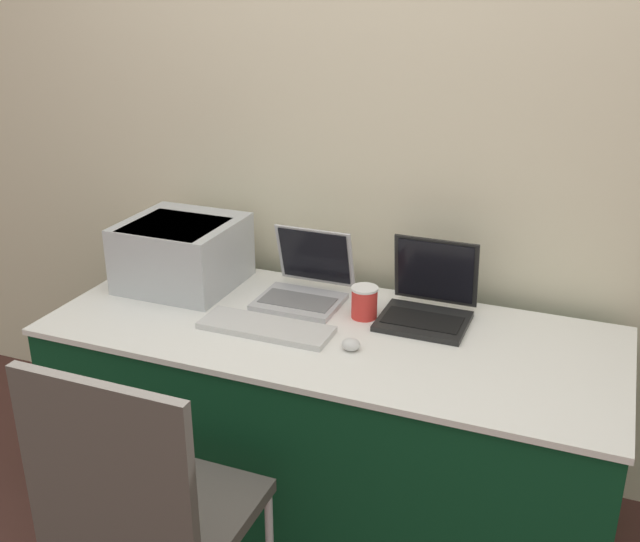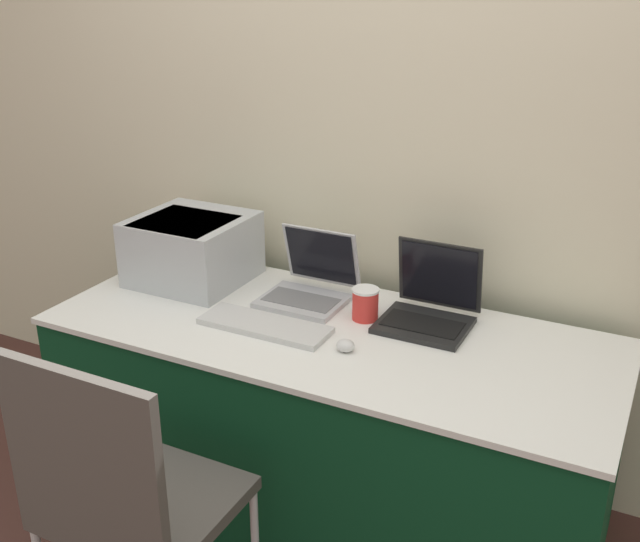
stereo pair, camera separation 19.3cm
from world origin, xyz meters
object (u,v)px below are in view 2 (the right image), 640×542
laptop_right (429,306)px  chair (122,491)px  coffee_cup (365,304)px  external_keyboard (265,326)px  laptop_left (310,284)px  mouse (345,346)px  printer (192,247)px

laptop_right → chair: 1.11m
laptop_right → coffee_cup: (-0.20, -0.07, -0.00)m
laptop_right → external_keyboard: (-0.46, -0.29, -0.05)m
laptop_left → coffee_cup: (0.24, -0.07, 0.00)m
external_keyboard → mouse: 0.30m
printer → external_keyboard: size_ratio=0.90×
printer → mouse: size_ratio=6.75×
printer → laptop_right: (0.91, 0.05, -0.08)m
printer → laptop_left: size_ratio=1.33×
laptop_right → external_keyboard: bearing=-147.9°
external_keyboard → chair: 0.71m
laptop_right → coffee_cup: laptop_right is taller
chair → coffee_cup: bearing=72.4°
laptop_left → chair: size_ratio=0.31×
mouse → chair: 0.76m
laptop_right → chair: (-0.48, -0.98, -0.22)m
laptop_left → coffee_cup: 0.25m
printer → mouse: printer is taller
printer → laptop_left: 0.48m
coffee_cup → laptop_right: bearing=20.6°
laptop_left → laptop_right: laptop_right is taller
laptop_left → external_keyboard: bearing=-93.6°
printer → coffee_cup: 0.71m
laptop_left → chair: bearing=-92.5°
chair → external_keyboard: bearing=87.9°
coffee_cup → mouse: size_ratio=1.86×
printer → chair: 1.06m
external_keyboard → coffee_cup: (0.26, 0.21, 0.04)m
coffee_cup → printer: bearing=178.3°
printer → laptop_right: 0.91m
chair → mouse: bearing=64.0°
coffee_cup → chair: (-0.29, -0.90, -0.22)m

